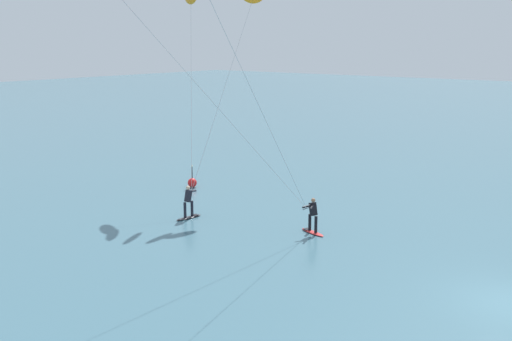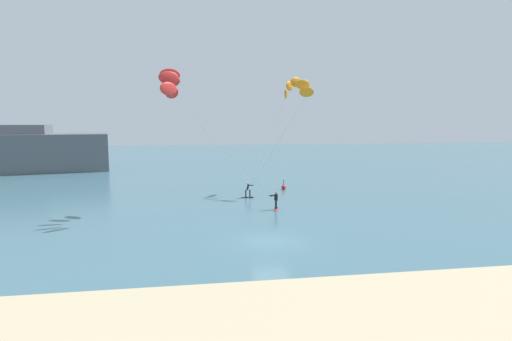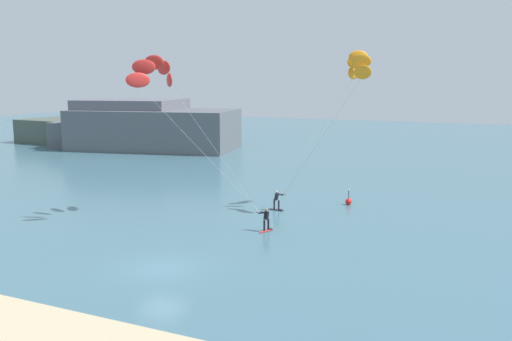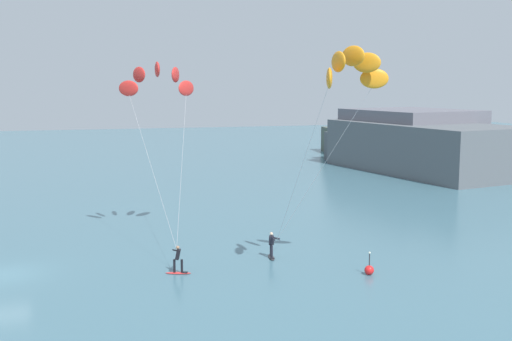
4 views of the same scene
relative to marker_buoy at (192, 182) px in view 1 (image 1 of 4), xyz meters
name	(u,v)px [view 1 (image 1 of 4)]	position (x,y,z in m)	size (l,w,h in m)	color
marker_buoy	(192,182)	(0.00, 0.00, 0.00)	(0.56, 0.56, 1.38)	red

